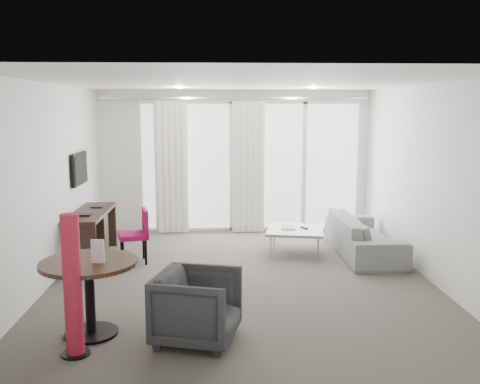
{
  "coord_description": "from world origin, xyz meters",
  "views": [
    {
      "loc": [
        -0.33,
        -6.87,
        2.29
      ],
      "look_at": [
        0.0,
        0.6,
        1.1
      ],
      "focal_mm": 40.0,
      "sensor_mm": 36.0,
      "label": 1
    }
  ],
  "objects_px": {
    "coffee_table": "(295,241)",
    "desk": "(92,235)",
    "desk_chair": "(133,236)",
    "tub_armchair": "(197,307)",
    "round_table": "(90,298)",
    "sofa": "(364,235)",
    "rattan_chair_b": "(300,193)",
    "rattan_chair_a": "(295,196)",
    "red_lamp": "(73,286)"
  },
  "relations": [
    {
      "from": "coffee_table",
      "to": "sofa",
      "type": "xyz_separation_m",
      "value": [
        1.07,
        -0.11,
        0.11
      ]
    },
    {
      "from": "coffee_table",
      "to": "sofa",
      "type": "bearing_deg",
      "value": -6.11
    },
    {
      "from": "red_lamp",
      "to": "round_table",
      "type": "bearing_deg",
      "value": 84.77
    },
    {
      "from": "desk_chair",
      "to": "desk",
      "type": "bearing_deg",
      "value": 146.42
    },
    {
      "from": "tub_armchair",
      "to": "coffee_table",
      "type": "xyz_separation_m",
      "value": [
        1.43,
        3.17,
        -0.16
      ]
    },
    {
      "from": "coffee_table",
      "to": "rattan_chair_b",
      "type": "xyz_separation_m",
      "value": [
        0.63,
        3.55,
        0.19
      ]
    },
    {
      "from": "desk",
      "to": "desk_chair",
      "type": "height_order",
      "value": "desk_chair"
    },
    {
      "from": "rattan_chair_a",
      "to": "tub_armchair",
      "type": "bearing_deg",
      "value": -126.69
    },
    {
      "from": "coffee_table",
      "to": "sofa",
      "type": "relative_size",
      "value": 0.42
    },
    {
      "from": "coffee_table",
      "to": "desk",
      "type": "bearing_deg",
      "value": -176.73
    },
    {
      "from": "desk_chair",
      "to": "tub_armchair",
      "type": "height_order",
      "value": "desk_chair"
    },
    {
      "from": "coffee_table",
      "to": "rattan_chair_a",
      "type": "xyz_separation_m",
      "value": [
        0.42,
        2.89,
        0.24
      ]
    },
    {
      "from": "desk",
      "to": "round_table",
      "type": "bearing_deg",
      "value": -77.48
    },
    {
      "from": "rattan_chair_a",
      "to": "round_table",
      "type": "bearing_deg",
      "value": -136.36
    },
    {
      "from": "red_lamp",
      "to": "desk",
      "type": "bearing_deg",
      "value": 100.11
    },
    {
      "from": "sofa",
      "to": "rattan_chair_b",
      "type": "xyz_separation_m",
      "value": [
        -0.43,
        3.66,
        0.08
      ]
    },
    {
      "from": "red_lamp",
      "to": "rattan_chair_b",
      "type": "xyz_separation_m",
      "value": [
        3.2,
        6.97,
        -0.28
      ]
    },
    {
      "from": "coffee_table",
      "to": "sofa",
      "type": "distance_m",
      "value": 1.08
    },
    {
      "from": "desk_chair",
      "to": "rattan_chair_a",
      "type": "distance_m",
      "value": 4.39
    },
    {
      "from": "coffee_table",
      "to": "rattan_chair_a",
      "type": "height_order",
      "value": "rattan_chair_a"
    },
    {
      "from": "desk",
      "to": "sofa",
      "type": "xyz_separation_m",
      "value": [
        4.21,
        0.07,
        -0.06
      ]
    },
    {
      "from": "round_table",
      "to": "sofa",
      "type": "xyz_separation_m",
      "value": [
        3.59,
        2.85,
        -0.08
      ]
    },
    {
      "from": "desk",
      "to": "coffee_table",
      "type": "relative_size",
      "value": 1.8
    },
    {
      "from": "round_table",
      "to": "tub_armchair",
      "type": "distance_m",
      "value": 1.11
    },
    {
      "from": "desk_chair",
      "to": "sofa",
      "type": "height_order",
      "value": "desk_chair"
    },
    {
      "from": "round_table",
      "to": "red_lamp",
      "type": "bearing_deg",
      "value": -95.23
    },
    {
      "from": "desk",
      "to": "round_table",
      "type": "height_order",
      "value": "round_table"
    },
    {
      "from": "rattan_chair_b",
      "to": "coffee_table",
      "type": "bearing_deg",
      "value": -90.63
    },
    {
      "from": "desk",
      "to": "rattan_chair_a",
      "type": "height_order",
      "value": "rattan_chair_a"
    },
    {
      "from": "tub_armchair",
      "to": "rattan_chair_a",
      "type": "distance_m",
      "value": 6.34
    },
    {
      "from": "desk",
      "to": "desk_chair",
      "type": "xyz_separation_m",
      "value": [
        0.66,
        -0.24,
        0.04
      ]
    },
    {
      "from": "desk_chair",
      "to": "rattan_chair_b",
      "type": "bearing_deg",
      "value": 38.28
    },
    {
      "from": "desk_chair",
      "to": "coffee_table",
      "type": "height_order",
      "value": "desk_chair"
    },
    {
      "from": "red_lamp",
      "to": "coffee_table",
      "type": "bearing_deg",
      "value": 53.14
    },
    {
      "from": "coffee_table",
      "to": "rattan_chair_a",
      "type": "relative_size",
      "value": 1.0
    },
    {
      "from": "round_table",
      "to": "sofa",
      "type": "relative_size",
      "value": 0.47
    },
    {
      "from": "desk",
      "to": "rattan_chair_b",
      "type": "bearing_deg",
      "value": 44.63
    },
    {
      "from": "desk_chair",
      "to": "tub_armchair",
      "type": "relative_size",
      "value": 1.03
    },
    {
      "from": "tub_armchair",
      "to": "rattan_chair_a",
      "type": "height_order",
      "value": "rattan_chair_a"
    },
    {
      "from": "desk",
      "to": "rattan_chair_a",
      "type": "xyz_separation_m",
      "value": [
        3.56,
        3.07,
        0.07
      ]
    },
    {
      "from": "tub_armchair",
      "to": "coffee_table",
      "type": "relative_size",
      "value": 0.9
    },
    {
      "from": "rattan_chair_b",
      "to": "red_lamp",
      "type": "bearing_deg",
      "value": -105.16
    },
    {
      "from": "sofa",
      "to": "desk",
      "type": "bearing_deg",
      "value": 90.89
    },
    {
      "from": "desk",
      "to": "red_lamp",
      "type": "xyz_separation_m",
      "value": [
        0.58,
        -3.24,
        0.3
      ]
    },
    {
      "from": "tub_armchair",
      "to": "red_lamp",
      "type": "bearing_deg",
      "value": 117.05
    },
    {
      "from": "coffee_table",
      "to": "red_lamp",
      "type": "bearing_deg",
      "value": -126.86
    },
    {
      "from": "desk_chair",
      "to": "round_table",
      "type": "xyz_separation_m",
      "value": [
        -0.04,
        -2.55,
        -0.02
      ]
    },
    {
      "from": "rattan_chair_a",
      "to": "rattan_chair_b",
      "type": "distance_m",
      "value": 0.7
    },
    {
      "from": "round_table",
      "to": "red_lamp",
      "type": "distance_m",
      "value": 0.54
    },
    {
      "from": "desk_chair",
      "to": "rattan_chair_a",
      "type": "height_order",
      "value": "rattan_chair_a"
    }
  ]
}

